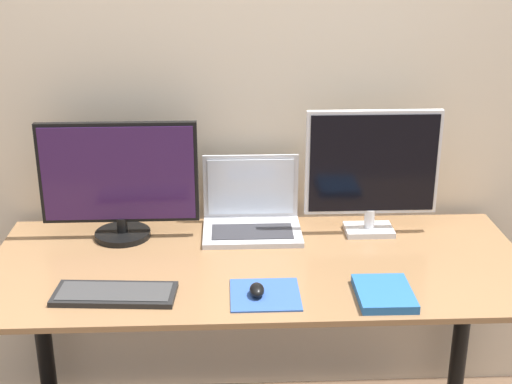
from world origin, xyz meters
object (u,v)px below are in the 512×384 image
Objects in this scene: monitor_left at (119,181)px; laptop at (252,213)px; mouse at (257,290)px; keyboard at (115,294)px; monitor_right at (372,169)px; book at (384,294)px.

monitor_left is 1.56× the size of laptop.
keyboard is at bearing 177.25° from mouse.
monitor_right is at bearing -6.62° from laptop.
book is (0.37, -0.02, -0.01)m from mouse.
monitor_left is 1.47× the size of keyboard.
monitor_left is 0.47m from laptop.
book is at bearing -2.94° from mouse.
laptop reaches higher than keyboard.
monitor_left is 0.95m from book.
monitor_right is at bearing 47.11° from mouse.
book is (0.36, -0.51, -0.05)m from laptop.
keyboard is at bearing -152.79° from monitor_right.
laptop reaches higher than mouse.
mouse is at bearing -132.89° from monitor_right.
monitor_right is at bearing 0.01° from monitor_left.
monitor_left is 7.66× the size of mouse.
monitor_left reaches higher than book.
monitor_right is at bearing 84.54° from book.
monitor_right is 6.56× the size of mouse.
laptop is 0.94× the size of keyboard.
monitor_right is 0.64m from mouse.
mouse reaches higher than keyboard.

